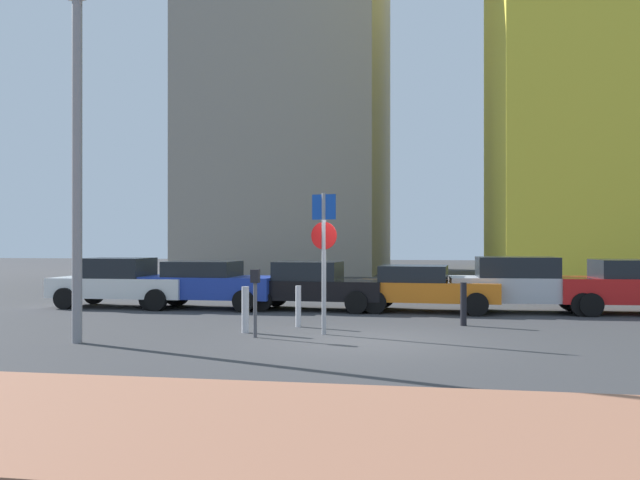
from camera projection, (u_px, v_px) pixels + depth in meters
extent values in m
plane|color=#38383A|center=(366.00, 341.00, 14.14)|extent=(120.00, 120.00, 0.00)
cube|color=#9E664C|center=(292.00, 430.00, 7.26)|extent=(40.00, 4.10, 0.14)
cube|color=white|center=(123.00, 287.00, 21.35)|extent=(4.25, 1.77, 0.60)
cube|color=black|center=(117.00, 268.00, 21.38)|extent=(1.93, 1.62, 0.60)
cylinder|color=black|center=(179.00, 295.00, 21.96)|extent=(0.64, 0.22, 0.64)
cylinder|color=black|center=(156.00, 300.00, 20.23)|extent=(0.64, 0.22, 0.64)
cylinder|color=black|center=(94.00, 294.00, 22.47)|extent=(0.64, 0.22, 0.64)
cylinder|color=black|center=(65.00, 298.00, 20.73)|extent=(0.64, 0.22, 0.64)
cube|color=#1E389E|center=(207.00, 287.00, 20.98)|extent=(4.26, 1.84, 0.65)
cube|color=black|center=(203.00, 269.00, 21.01)|extent=(2.11, 1.65, 0.46)
cylinder|color=black|center=(261.00, 296.00, 21.55)|extent=(0.65, 0.24, 0.64)
cylinder|color=black|center=(244.00, 301.00, 19.84)|extent=(0.65, 0.24, 0.64)
cylinder|color=black|center=(174.00, 295.00, 22.12)|extent=(0.65, 0.24, 0.64)
cylinder|color=black|center=(150.00, 299.00, 20.42)|extent=(0.65, 0.24, 0.64)
cube|color=black|center=(314.00, 290.00, 20.52)|extent=(4.18, 1.83, 0.56)
cube|color=black|center=(308.00, 271.00, 20.56)|extent=(1.94, 1.60, 0.54)
cylinder|color=black|center=(366.00, 298.00, 21.02)|extent=(0.65, 0.25, 0.64)
cylinder|color=black|center=(356.00, 302.00, 19.41)|extent=(0.65, 0.25, 0.64)
cylinder|color=black|center=(277.00, 296.00, 21.63)|extent=(0.65, 0.25, 0.64)
cylinder|color=black|center=(261.00, 301.00, 20.02)|extent=(0.65, 0.25, 0.64)
cube|color=orange|center=(427.00, 291.00, 20.00)|extent=(4.16, 2.00, 0.55)
cube|color=black|center=(414.00, 273.00, 20.08)|extent=(1.96, 1.76, 0.45)
cylinder|color=black|center=(477.00, 299.00, 20.57)|extent=(0.65, 0.25, 0.64)
cylinder|color=black|center=(477.00, 304.00, 18.80)|extent=(0.65, 0.25, 0.64)
cylinder|color=black|center=(384.00, 297.00, 21.19)|extent=(0.65, 0.25, 0.64)
cylinder|color=black|center=(375.00, 302.00, 19.42)|extent=(0.65, 0.25, 0.64)
cube|color=#B7BABF|center=(524.00, 289.00, 19.77)|extent=(4.21, 1.83, 0.69)
cube|color=black|center=(517.00, 267.00, 19.80)|extent=(2.26, 1.62, 0.57)
cylinder|color=black|center=(569.00, 299.00, 20.40)|extent=(0.65, 0.25, 0.64)
cylinder|color=black|center=(583.00, 305.00, 18.75)|extent=(0.65, 0.25, 0.64)
cylinder|color=black|center=(471.00, 298.00, 20.78)|extent=(0.65, 0.25, 0.64)
cylinder|color=black|center=(476.00, 303.00, 19.14)|extent=(0.65, 0.25, 0.64)
cube|color=red|center=(639.00, 290.00, 19.40)|extent=(4.63, 2.12, 0.69)
cube|color=black|center=(631.00, 269.00, 19.42)|extent=(2.03, 1.80, 0.50)
cylinder|color=black|center=(574.00, 299.00, 20.48)|extent=(0.65, 0.26, 0.64)
cylinder|color=black|center=(591.00, 305.00, 18.66)|extent=(0.65, 0.26, 0.64)
cylinder|color=gray|center=(324.00, 264.00, 15.16)|extent=(0.10, 0.10, 3.08)
cube|color=#1447B7|center=(324.00, 207.00, 15.16)|extent=(0.54, 0.17, 0.55)
cylinder|color=red|center=(324.00, 236.00, 15.16)|extent=(0.59, 0.17, 0.60)
cylinder|color=#4C4C51|center=(255.00, 310.00, 14.68)|extent=(0.08, 0.08, 1.16)
cube|color=black|center=(255.00, 276.00, 14.68)|extent=(0.18, 0.14, 0.28)
cylinder|color=gray|center=(77.00, 172.00, 13.91)|extent=(0.20, 0.20, 6.85)
cylinder|color=#B7B7BC|center=(298.00, 306.00, 16.49)|extent=(0.13, 0.13, 0.98)
cylinder|color=black|center=(463.00, 304.00, 16.72)|extent=(0.15, 0.15, 1.04)
cylinder|color=#B7B7BC|center=(245.00, 310.00, 15.43)|extent=(0.16, 0.16, 1.03)
cube|color=gray|center=(292.00, 97.00, 46.83)|extent=(12.18, 13.38, 23.51)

